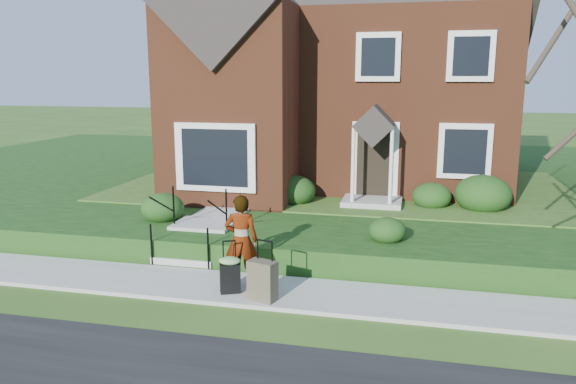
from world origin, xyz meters
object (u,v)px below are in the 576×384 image
(front_steps, at_px, (197,236))
(woman, at_px, (241,240))
(suitcase_black, at_px, (230,273))
(suitcase_olive, at_px, (263,280))

(front_steps, bearing_deg, woman, -46.17)
(front_steps, bearing_deg, suitcase_black, -54.58)
(suitcase_olive, bearing_deg, suitcase_black, -179.29)
(front_steps, xyz_separation_m, woman, (1.61, -1.68, 0.50))
(woman, relative_size, suitcase_olive, 1.61)
(woman, bearing_deg, front_steps, -54.34)
(woman, xyz_separation_m, suitcase_black, (-0.08, -0.48, -0.51))
(suitcase_black, height_order, suitcase_olive, suitcase_olive)
(woman, xyz_separation_m, suitcase_olive, (0.61, -0.68, -0.52))
(front_steps, relative_size, suitcase_olive, 1.81)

